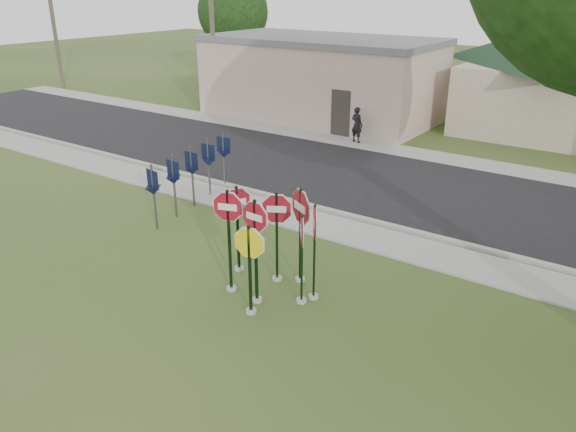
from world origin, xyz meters
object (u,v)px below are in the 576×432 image
Objects in this scene: stop_sign_left at (229,228)px; pedestrian at (357,125)px; utility_pole_near at (212,20)px; stop_sign_yellow at (250,260)px; stop_sign_center at (256,239)px.

stop_sign_left is 13.98m from pedestrian.
utility_pole_near is at bearing 132.85° from stop_sign_left.
stop_sign_yellow is 1.37× the size of pedestrian.
utility_pole_near is 5.93× the size of pedestrian.
stop_sign_yellow is at bearing -46.06° from utility_pole_near.
utility_pole_near reaches higher than pedestrian.
utility_pole_near is 10.12m from pedestrian.
stop_sign_yellow reaches higher than pedestrian.
stop_sign_left is (-0.81, 0.05, 0.03)m from stop_sign_center.
stop_sign_left is at bearing 117.08° from pedestrian.
utility_pole_near is (-13.98, 14.24, 3.38)m from stop_sign_center.
stop_sign_center is 14.28m from pedestrian.
stop_sign_left is at bearing 176.20° from stop_sign_center.
pedestrian is at bearing 109.52° from stop_sign_center.
utility_pole_near is (-13.16, 14.19, 3.35)m from stop_sign_left.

